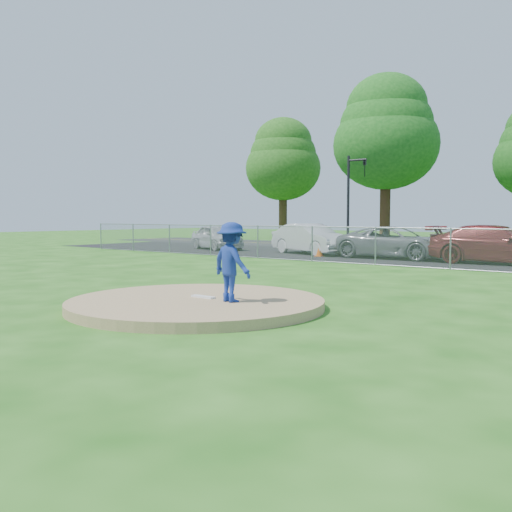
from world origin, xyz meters
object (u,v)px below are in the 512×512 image
at_px(pitcher, 232,262).
at_px(parked_car_gray, 395,243).
at_px(tree_far_left, 283,159).
at_px(tree_left, 386,132).
at_px(traffic_cone, 319,249).
at_px(parked_car_white, 311,239).
at_px(parked_car_silver, 217,237).
at_px(parked_car_darkred, 498,244).
at_px(traffic_signal_left, 352,193).

height_order(pitcher, parked_car_gray, pitcher).
bearing_deg(tree_far_left, tree_left, -10.30).
xyz_separation_m(tree_left, parked_car_gray, (8.07, -15.23, -7.50)).
distance_m(traffic_cone, parked_car_white, 1.82).
bearing_deg(pitcher, parked_car_white, -50.59).
bearing_deg(parked_car_silver, parked_car_gray, -69.05).
distance_m(tree_far_left, traffic_cone, 24.94).
height_order(tree_far_left, pitcher, tree_far_left).
distance_m(pitcher, parked_car_darkred, 15.46).
height_order(tree_far_left, parked_car_silver, tree_far_left).
bearing_deg(pitcher, traffic_signal_left, -55.24).
xyz_separation_m(tree_far_left, parked_car_white, (14.31, -17.06, -6.27)).
bearing_deg(parked_car_gray, traffic_signal_left, 43.10).
relative_size(pitcher, parked_car_gray, 0.31).
xyz_separation_m(tree_far_left, parked_car_gray, (19.07, -17.23, -6.32)).
distance_m(tree_far_left, pitcher, 40.46).
bearing_deg(tree_left, parked_car_silver, -101.90).
xyz_separation_m(traffic_cone, parked_car_gray, (3.45, 1.02, 0.40)).
height_order(tree_left, parked_car_darkred, tree_left).
bearing_deg(parked_car_white, tree_left, 29.78).
xyz_separation_m(parked_car_gray, parked_car_darkred, (4.55, -0.16, 0.06)).
bearing_deg(parked_car_white, traffic_cone, -115.16).
bearing_deg(traffic_cone, tree_far_left, 130.55).
xyz_separation_m(parked_car_silver, parked_car_gray, (11.26, -0.09, 0.00)).
bearing_deg(traffic_signal_left, traffic_cone, -71.82).
xyz_separation_m(traffic_cone, parked_car_silver, (-7.81, 1.11, 0.39)).
height_order(parked_car_silver, parked_car_gray, parked_car_gray).
distance_m(tree_left, parked_car_white, 17.13).
bearing_deg(traffic_cone, pitcher, -63.62).
relative_size(tree_left, pitcher, 7.70).
bearing_deg(parked_car_gray, parked_car_white, 87.90).
relative_size(pitcher, parked_car_white, 0.34).
bearing_deg(tree_left, traffic_cone, -74.14).
distance_m(tree_left, traffic_signal_left, 10.48).
xyz_separation_m(tree_left, parked_car_darkred, (12.61, -15.40, -7.44)).
relative_size(traffic_signal_left, parked_car_white, 1.19).
distance_m(tree_left, traffic_cone, 18.65).
distance_m(pitcher, parked_car_white, 17.94).
bearing_deg(traffic_cone, tree_left, 105.86).
xyz_separation_m(tree_left, parked_car_silver, (-3.19, -15.14, -7.50)).
distance_m(traffic_signal_left, parked_car_silver, 8.60).
distance_m(tree_far_left, tree_left, 11.24).
height_order(tree_far_left, parked_car_white, tree_far_left).
height_order(traffic_signal_left, parked_car_gray, traffic_signal_left).
height_order(traffic_cone, parked_car_silver, parked_car_silver).
relative_size(tree_left, parked_car_gray, 2.38).
bearing_deg(traffic_signal_left, tree_left, 103.96).
distance_m(traffic_cone, parked_car_silver, 7.90).
distance_m(tree_far_left, parked_car_gray, 26.47).
distance_m(tree_left, pitcher, 33.82).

